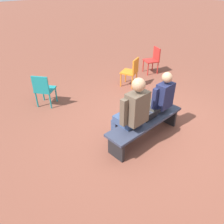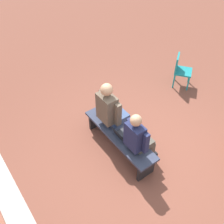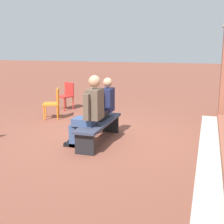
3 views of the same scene
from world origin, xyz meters
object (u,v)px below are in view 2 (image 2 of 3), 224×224
Objects in this scene: person_student at (139,138)px; laptop at (122,135)px; bench at (119,137)px; person_adult at (112,110)px; plastic_chair_near_bench_right at (181,69)px.

person_student is 0.44m from laptop.
person_adult is at bearing -11.79° from bench.
laptop reaches higher than bench.
bench is 5.62× the size of laptop.
laptop is (0.38, 0.08, -0.20)m from person_student.
person_student is 1.56× the size of plastic_chair_near_bench_right.
person_student is at bearing -172.08° from bench.
bench is at bearing 168.21° from person_adult.
person_student is at bearing 117.24° from plastic_chair_near_bench_right.
person_adult reaches higher than laptop.
laptop is at bearing 168.98° from person_adult.
bench is 2.69m from plastic_chair_near_bench_right.
plastic_chair_near_bench_right reaches higher than laptop.
plastic_chair_near_bench_right is (0.90, -2.57, -0.02)m from laptop.
plastic_chair_near_bench_right is (0.46, -2.48, -0.27)m from person_adult.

